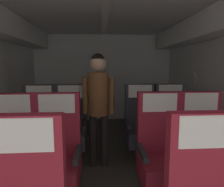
# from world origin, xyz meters

# --- Properties ---
(ground) EXTENTS (3.79, 5.82, 0.02)m
(ground) POSITION_xyz_m (0.00, 2.71, -0.01)
(ground) COLOR #3D3833
(fuselage_shell) EXTENTS (3.67, 5.47, 2.28)m
(fuselage_shell) POSITION_xyz_m (0.00, 2.97, 1.65)
(fuselage_shell) COLOR silver
(fuselage_shell) RESTS_ON ground
(seat_b_left_window) EXTENTS (0.50, 0.49, 1.13)m
(seat_b_left_window) POSITION_xyz_m (-1.00, 2.24, 0.48)
(seat_b_left_window) COLOR #38383D
(seat_b_left_window) RESTS_ON ground
(seat_b_left_aisle) EXTENTS (0.50, 0.49, 1.13)m
(seat_b_left_aisle) POSITION_xyz_m (-0.55, 2.24, 0.48)
(seat_b_left_aisle) COLOR #38383D
(seat_b_left_aisle) RESTS_ON ground
(seat_b_right_aisle) EXTENTS (0.50, 0.49, 1.13)m
(seat_b_right_aisle) POSITION_xyz_m (1.01, 2.25, 0.48)
(seat_b_right_aisle) COLOR #38383D
(seat_b_right_aisle) RESTS_ON ground
(seat_b_right_window) EXTENTS (0.50, 0.49, 1.13)m
(seat_b_right_window) POSITION_xyz_m (0.54, 2.24, 0.48)
(seat_b_right_window) COLOR #38383D
(seat_b_right_window) RESTS_ON ground
(seat_c_left_window) EXTENTS (0.50, 0.49, 1.13)m
(seat_c_left_window) POSITION_xyz_m (-1.02, 3.19, 0.48)
(seat_c_left_window) COLOR #38383D
(seat_c_left_window) RESTS_ON ground
(seat_c_left_aisle) EXTENTS (0.50, 0.49, 1.13)m
(seat_c_left_aisle) POSITION_xyz_m (-0.55, 3.20, 0.48)
(seat_c_left_aisle) COLOR #38383D
(seat_c_left_aisle) RESTS_ON ground
(seat_c_right_aisle) EXTENTS (0.50, 0.49, 1.13)m
(seat_c_right_aisle) POSITION_xyz_m (1.01, 3.19, 0.48)
(seat_c_right_aisle) COLOR #38383D
(seat_c_right_aisle) RESTS_ON ground
(seat_c_right_window) EXTENTS (0.50, 0.49, 1.13)m
(seat_c_right_window) POSITION_xyz_m (0.53, 3.22, 0.48)
(seat_c_right_window) COLOR #38383D
(seat_c_right_window) RESTS_ON ground
(flight_attendant) EXTENTS (0.43, 0.28, 1.58)m
(flight_attendant) POSITION_xyz_m (-0.12, 2.96, 0.97)
(flight_attendant) COLOR black
(flight_attendant) RESTS_ON ground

